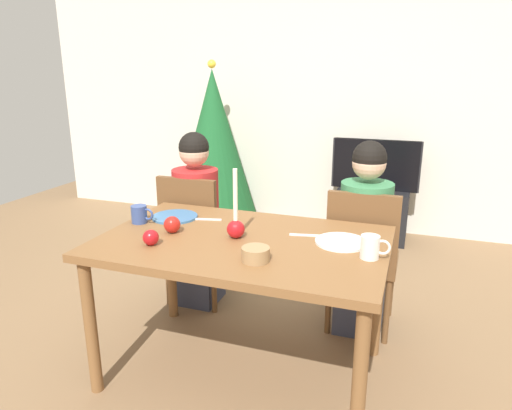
{
  "coord_description": "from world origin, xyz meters",
  "views": [
    {
      "loc": [
        0.77,
        -1.99,
        1.56
      ],
      "look_at": [
        0.0,
        0.2,
        0.87
      ],
      "focal_mm": 32.53,
      "sensor_mm": 36.0,
      "label": 1
    }
  ],
  "objects_px": {
    "chair_right": "(362,253)",
    "apple_near_candle": "(172,225)",
    "dining_table": "(243,255)",
    "chair_left": "(195,232)",
    "tv": "(376,165)",
    "plate_right": "(341,242)",
    "person_right_child": "(364,242)",
    "bowl_walnuts": "(256,254)",
    "christmas_tree": "(214,144)",
    "person_left_child": "(197,222)",
    "apple_by_left_plate": "(151,238)",
    "mug_right": "(371,247)",
    "plate_left": "(175,217)",
    "tv_stand": "(372,214)",
    "mug_left": "(140,214)",
    "candle_centerpiece": "(236,224)"
  },
  "relations": [
    {
      "from": "chair_left",
      "to": "person_right_child",
      "type": "xyz_separation_m",
      "value": [
        1.09,
        0.03,
        0.06
      ]
    },
    {
      "from": "candle_centerpiece",
      "to": "plate_left",
      "type": "relative_size",
      "value": 1.37
    },
    {
      "from": "chair_left",
      "to": "plate_left",
      "type": "distance_m",
      "value": 0.49
    },
    {
      "from": "dining_table",
      "to": "chair_right",
      "type": "relative_size",
      "value": 1.56
    },
    {
      "from": "chair_left",
      "to": "apple_by_left_plate",
      "type": "height_order",
      "value": "chair_left"
    },
    {
      "from": "plate_right",
      "to": "dining_table",
      "type": "bearing_deg",
      "value": -166.95
    },
    {
      "from": "person_right_child",
      "to": "candle_centerpiece",
      "type": "height_order",
      "value": "person_right_child"
    },
    {
      "from": "tv_stand",
      "to": "apple_by_left_plate",
      "type": "xyz_separation_m",
      "value": [
        -0.8,
        -2.52,
        0.55
      ]
    },
    {
      "from": "tv",
      "to": "plate_right",
      "type": "distance_m",
      "value": 2.19
    },
    {
      "from": "plate_left",
      "to": "tv_stand",
      "type": "bearing_deg",
      "value": 66.78
    },
    {
      "from": "plate_left",
      "to": "bowl_walnuts",
      "type": "xyz_separation_m",
      "value": [
        0.63,
        -0.42,
        0.03
      ]
    },
    {
      "from": "person_right_child",
      "to": "person_left_child",
      "type": "bearing_deg",
      "value": 180.0
    },
    {
      "from": "plate_right",
      "to": "christmas_tree",
      "type": "bearing_deg",
      "value": 128.1
    },
    {
      "from": "plate_right",
      "to": "tv",
      "type": "bearing_deg",
      "value": 91.16
    },
    {
      "from": "chair_right",
      "to": "apple_near_candle",
      "type": "xyz_separation_m",
      "value": [
        -0.89,
        -0.64,
        0.28
      ]
    },
    {
      "from": "bowl_walnuts",
      "to": "tv",
      "type": "bearing_deg",
      "value": 83.83
    },
    {
      "from": "plate_left",
      "to": "apple_near_candle",
      "type": "xyz_separation_m",
      "value": [
        0.11,
        -0.22,
        0.04
      ]
    },
    {
      "from": "plate_right",
      "to": "apple_by_left_plate",
      "type": "distance_m",
      "value": 0.91
    },
    {
      "from": "mug_right",
      "to": "chair_left",
      "type": "bearing_deg",
      "value": 151.72
    },
    {
      "from": "tv",
      "to": "plate_right",
      "type": "bearing_deg",
      "value": -88.84
    },
    {
      "from": "mug_left",
      "to": "apple_near_candle",
      "type": "distance_m",
      "value": 0.26
    },
    {
      "from": "chair_right",
      "to": "apple_near_candle",
      "type": "bearing_deg",
      "value": -144.58
    },
    {
      "from": "person_left_child",
      "to": "person_right_child",
      "type": "xyz_separation_m",
      "value": [
        1.09,
        0.0,
        0.0
      ]
    },
    {
      "from": "tv_stand",
      "to": "plate_right",
      "type": "relative_size",
      "value": 2.54
    },
    {
      "from": "person_left_child",
      "to": "tv_stand",
      "type": "relative_size",
      "value": 1.83
    },
    {
      "from": "person_left_child",
      "to": "apple_near_candle",
      "type": "height_order",
      "value": "person_left_child"
    },
    {
      "from": "chair_left",
      "to": "apple_by_left_plate",
      "type": "relative_size",
      "value": 11.78
    },
    {
      "from": "chair_left",
      "to": "person_left_child",
      "type": "xyz_separation_m",
      "value": [
        0.0,
        0.03,
        0.06
      ]
    },
    {
      "from": "chair_left",
      "to": "apple_by_left_plate",
      "type": "bearing_deg",
      "value": -76.87
    },
    {
      "from": "chair_right",
      "to": "tv",
      "type": "distance_m",
      "value": 1.71
    },
    {
      "from": "bowl_walnuts",
      "to": "apple_by_left_plate",
      "type": "distance_m",
      "value": 0.53
    },
    {
      "from": "dining_table",
      "to": "mug_right",
      "type": "bearing_deg",
      "value": -3.05
    },
    {
      "from": "dining_table",
      "to": "chair_left",
      "type": "bearing_deg",
      "value": 133.36
    },
    {
      "from": "person_right_child",
      "to": "apple_near_candle",
      "type": "height_order",
      "value": "person_right_child"
    },
    {
      "from": "tv_stand",
      "to": "christmas_tree",
      "type": "relative_size",
      "value": 0.39
    },
    {
      "from": "chair_left",
      "to": "tv",
      "type": "height_order",
      "value": "tv"
    },
    {
      "from": "chair_left",
      "to": "person_right_child",
      "type": "distance_m",
      "value": 1.1
    },
    {
      "from": "chair_left",
      "to": "apple_near_candle",
      "type": "bearing_deg",
      "value": -72.44
    },
    {
      "from": "person_right_child",
      "to": "candle_centerpiece",
      "type": "xyz_separation_m",
      "value": [
        -0.56,
        -0.63,
        0.25
      ]
    },
    {
      "from": "mug_left",
      "to": "mug_right",
      "type": "relative_size",
      "value": 0.98
    },
    {
      "from": "chair_left",
      "to": "christmas_tree",
      "type": "relative_size",
      "value": 0.55
    },
    {
      "from": "chair_left",
      "to": "plate_left",
      "type": "relative_size",
      "value": 3.54
    },
    {
      "from": "chair_right",
      "to": "person_left_child",
      "type": "relative_size",
      "value": 0.77
    },
    {
      "from": "bowl_walnuts",
      "to": "christmas_tree",
      "type": "bearing_deg",
      "value": 118.2
    },
    {
      "from": "chair_right",
      "to": "candle_centerpiece",
      "type": "bearing_deg",
      "value": -133.14
    },
    {
      "from": "chair_left",
      "to": "person_left_child",
      "type": "bearing_deg",
      "value": 90.0
    },
    {
      "from": "chair_right",
      "to": "mug_right",
      "type": "distance_m",
      "value": 0.71
    },
    {
      "from": "christmas_tree",
      "to": "plate_right",
      "type": "height_order",
      "value": "christmas_tree"
    },
    {
      "from": "plate_right",
      "to": "plate_left",
      "type": "bearing_deg",
      "value": 174.87
    },
    {
      "from": "apple_near_candle",
      "to": "christmas_tree",
      "type": "bearing_deg",
      "value": 108.99
    }
  ]
}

